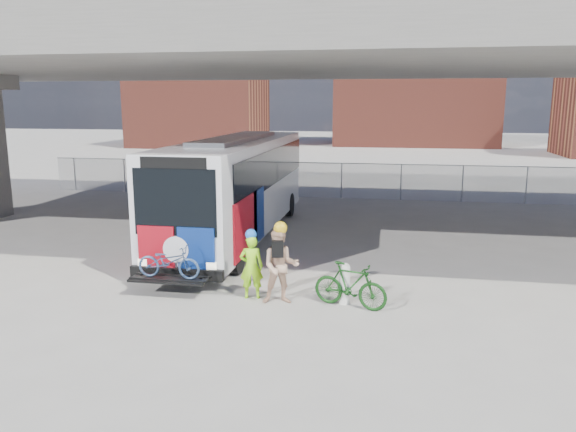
% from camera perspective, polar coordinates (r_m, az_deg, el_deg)
% --- Properties ---
extents(ground, '(160.00, 160.00, 0.00)m').
position_cam_1_polar(ground, '(17.71, -1.22, -4.48)').
color(ground, '#9E9991').
rests_on(ground, ground).
extents(bus, '(2.67, 12.90, 3.69)m').
position_cam_1_polar(bus, '(20.42, -5.18, 3.66)').
color(bus, silver).
rests_on(bus, ground).
extents(overpass, '(40.00, 16.00, 7.95)m').
position_cam_1_polar(overpass, '(21.04, 0.97, 16.04)').
color(overpass, '#605E59').
rests_on(overpass, ground).
extents(chainlink_fence, '(30.00, 0.06, 30.00)m').
position_cam_1_polar(chainlink_fence, '(29.09, 3.52, 4.64)').
color(chainlink_fence, gray).
rests_on(chainlink_fence, ground).
extents(brick_buildings, '(54.00, 22.00, 12.00)m').
position_cam_1_polar(brick_buildings, '(64.95, 8.59, 11.81)').
color(brick_buildings, brown).
rests_on(brick_buildings, ground).
extents(smokestack, '(2.20, 2.20, 25.00)m').
position_cam_1_polar(smokestack, '(72.86, 19.49, 16.83)').
color(smokestack, brown).
rests_on(smokestack, ground).
extents(bollard, '(0.27, 0.27, 1.04)m').
position_cam_1_polar(bollard, '(13.88, 5.76, -6.68)').
color(bollard, silver).
rests_on(bollard, ground).
extents(cyclist_hivis, '(0.66, 0.50, 1.79)m').
position_cam_1_polar(cyclist_hivis, '(14.15, -3.74, -4.99)').
color(cyclist_hivis, '#9CF71A').
rests_on(cyclist_hivis, ground).
extents(cyclist_tan, '(1.05, 0.89, 2.06)m').
position_cam_1_polar(cyclist_tan, '(13.72, -0.76, -5.01)').
color(cyclist_tan, '#D7A989').
rests_on(cyclist_tan, ground).
extents(bike_parked, '(1.92, 1.04, 1.11)m').
position_cam_1_polar(bike_parked, '(13.65, 6.35, -7.01)').
color(bike_parked, '#154315').
rests_on(bike_parked, ground).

